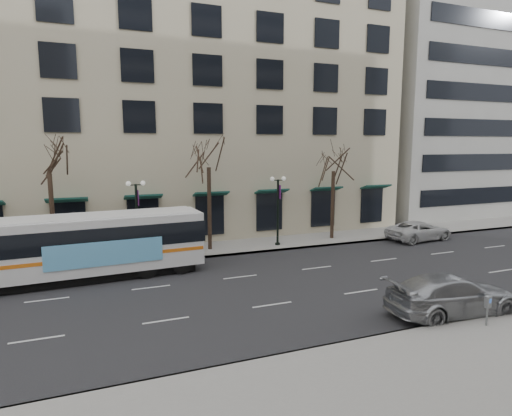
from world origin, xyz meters
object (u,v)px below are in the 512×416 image
lamp_post_right (278,208)px  white_pickup (419,230)px  tree_far_right (334,159)px  lamp_post_left (137,216)px  silver_car (452,295)px  pay_station (488,304)px  tree_far_mid (209,153)px  city_bus (84,245)px  tree_far_left (48,158)px

lamp_post_right → white_pickup: (11.39, -2.00, -2.18)m
tree_far_right → lamp_post_left: size_ratio=1.55×
silver_car → pay_station: bearing=-173.0°
lamp_post_left → pay_station: (12.12, -16.16, -1.88)m
tree_far_mid → city_bus: (-8.25, -3.67, -4.92)m
tree_far_mid → tree_far_right: size_ratio=1.06×
tree_far_left → city_bus: bearing=-64.5°
lamp_post_right → silver_car: lamp_post_right is taller
city_bus → pay_station: city_bus is taller
lamp_post_right → white_pickup: bearing=-10.0°
pay_station → lamp_post_left: bearing=114.6°
tree_far_mid → lamp_post_left: tree_far_mid is taller
tree_far_right → pay_station: (-2.87, -16.76, -5.36)m
city_bus → silver_car: (15.28, -11.33, -1.09)m
tree_far_mid → city_bus: size_ratio=0.63×
tree_far_left → silver_car: tree_far_left is taller
tree_far_mid → pay_station: (7.13, -16.76, -5.85)m
tree_far_left → lamp_post_left: tree_far_left is taller
lamp_post_left → city_bus: 4.58m
lamp_post_right → pay_station: lamp_post_right is taller
tree_far_right → city_bus: bearing=-168.6°
lamp_post_right → pay_station: (2.12, -16.16, -1.88)m
tree_far_mid → city_bus: bearing=-156.0°
tree_far_left → pay_station: size_ratio=6.65×
pay_station → tree_far_mid: bearing=100.8°
tree_far_left → white_pickup: bearing=-5.6°
lamp_post_left → city_bus: lamp_post_left is taller
tree_far_right → tree_far_mid: bearing=180.0°
tree_far_right → lamp_post_left: bearing=-177.7°
lamp_post_left → silver_car: (12.03, -14.40, -2.05)m
city_bus → white_pickup: (24.65, 1.07, -1.22)m
white_pickup → silver_car: bearing=137.6°
lamp_post_left → city_bus: bearing=-136.7°
tree_far_mid → lamp_post_left: 6.40m
lamp_post_left → lamp_post_right: size_ratio=1.00×
tree_far_mid → pay_station: size_ratio=6.81×
tree_far_left → white_pickup: tree_far_left is taller
tree_far_mid → silver_car: 17.63m
tree_far_left → lamp_post_right: 15.48m
tree_far_mid → silver_car: bearing=-64.9°
tree_far_left → lamp_post_left: bearing=-6.8°
silver_car → white_pickup: silver_car is taller
lamp_post_right → city_bus: (-13.26, -3.07, -0.96)m
tree_far_mid → white_pickup: (16.40, -2.60, -6.15)m
tree_far_mid → city_bus: 10.29m
tree_far_right → silver_car: 16.26m
tree_far_mid → lamp_post_right: 6.41m
pay_station → tree_far_left: bearing=123.4°
tree_far_right → lamp_post_right: (-4.99, -0.60, -3.48)m
lamp_post_left → silver_car: lamp_post_left is taller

